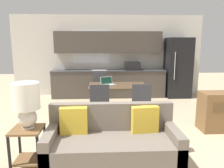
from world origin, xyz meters
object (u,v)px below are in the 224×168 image
Objects in this scene: couch at (112,142)px; side_table at (28,142)px; table_lamp at (26,102)px; dining_chair_near_left at (99,103)px; dining_chair_near_right at (141,103)px; refrigerator at (178,68)px; dining_chair_far_left at (100,88)px; laptop at (108,83)px; dining_table at (117,88)px.

couch is 1.20m from side_table.
dining_chair_near_left is at bearing 56.89° from table_lamp.
side_table is 0.58m from table_lamp.
table_lamp is 0.69× the size of dining_chair_near_right.
dining_chair_far_left is (-2.59, -0.98, -0.46)m from refrigerator.
refrigerator is 2.98m from laptop.
refrigerator reaches higher than laptop.
dining_chair_near_left is (-2.59, -2.61, -0.46)m from refrigerator.
dining_table is 2.75m from side_table.
refrigerator is at bearing 49.09° from table_lamp.
side_table is 1.51× the size of laptop.
table_lamp is at bearing -121.93° from dining_table.
table_lamp is at bearing 52.72° from dining_chair_near_left.
dining_chair_far_left is at bearing 117.84° from dining_table.
dining_chair_near_right is at bearing -59.22° from dining_chair_far_left.
side_table is at bearing -113.32° from table_lamp.
dining_chair_near_left is at bearing 97.46° from couch.
couch is 1.67m from dining_chair_near_right.
side_table is 3.33m from dining_chair_far_left.
dining_table is 1.49× the size of dining_chair_near_right.
dining_chair_near_left is (0.99, 1.52, -0.46)m from table_lamp.
dining_chair_far_left reaches higher than dining_table.
table_lamp is (-1.19, -0.01, 0.63)m from couch.
refrigerator is 5.52m from side_table.
dining_chair_far_left is 1.85m from dining_chair_near_right.
refrigerator is at bearing -119.08° from dining_chair_near_right.
couch is 1.34m from table_lamp.
dining_chair_near_left is at bearing 4.28° from dining_chair_near_right.
dining_chair_near_left and dining_chair_far_left have the same top height.
side_table is 2.69m from laptop.
refrigerator is at bearing 40.45° from dining_table.
dining_table is 2.17× the size of table_lamp.
refrigerator is at bearing 59.88° from couch.
table_lamp reaches higher than dining_table.
side_table is at bearing 52.88° from dining_chair_near_left.
dining_chair_far_left and dining_chair_near_right have the same top height.
dining_chair_near_left and dining_chair_near_right have the same top height.
couch is 1.53m from dining_chair_near_left.
dining_table is at bearing -139.55° from refrigerator.
couch is 2.00× the size of dining_chair_near_left.
couch is at bearing 69.46° from dining_chair_near_right.
refrigerator is at bearing 22.76° from dining_chair_far_left.
dining_table is at bearing -60.13° from dining_chair_far_left.
dining_chair_near_left is 1.00× the size of dining_chair_near_right.
refrigerator is 4.80m from couch.
table_lamp is 1.87m from dining_chair_near_left.
dining_chair_far_left is at bearing 72.59° from table_lamp.
dining_chair_near_left is at bearing -119.57° from dining_table.
laptop is (-0.24, 0.05, 0.12)m from dining_table.
couch is 2.90× the size of table_lamp.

